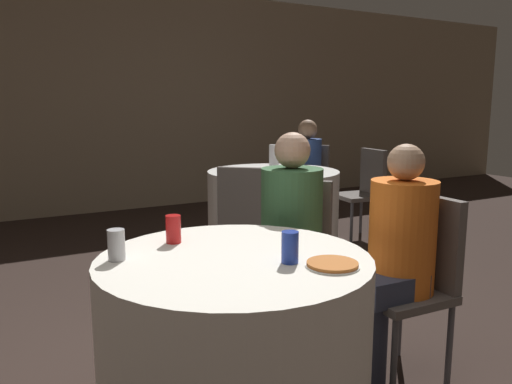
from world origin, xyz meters
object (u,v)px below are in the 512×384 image
(chair_far_northeast, at_px, (310,178))
(soda_can_silver, at_px, (116,245))
(chair_near_northeast, at_px, (295,243))
(person_green_jacket, at_px, (288,239))
(soda_can_red, at_px, (173,229))
(table_near, at_px, (235,344))
(person_orange_shirt, at_px, (389,268))
(pizza_plate_near, at_px, (332,265))
(chair_near_east, at_px, (415,270))
(chair_far_east, at_px, (365,185))
(soda_can_blue, at_px, (290,247))
(chair_far_southwest, at_px, (247,215))
(bottle_far, at_px, (274,158))
(table_far, at_px, (273,210))
(person_blue_shirt, at_px, (305,175))

(chair_far_northeast, height_order, soda_can_silver, chair_far_northeast)
(chair_near_northeast, bearing_deg, person_green_jacket, 90.00)
(person_green_jacket, bearing_deg, soda_can_red, 64.80)
(table_near, height_order, soda_can_red, soda_can_red)
(soda_can_red, bearing_deg, person_orange_shirt, -20.59)
(soda_can_red, bearing_deg, pizza_plate_near, -56.10)
(chair_near_northeast, distance_m, person_orange_shirt, 0.68)
(chair_near_east, height_order, pizza_plate_near, chair_near_east)
(chair_far_east, height_order, soda_can_blue, chair_far_east)
(chair_far_southwest, height_order, bottle_far, bottle_far)
(chair_far_southwest, height_order, soda_can_blue, chair_far_southwest)
(table_far, height_order, chair_far_east, chair_far_east)
(chair_far_northeast, bearing_deg, table_near, 104.57)
(chair_near_east, xyz_separation_m, pizza_plate_near, (-0.69, -0.24, 0.21))
(chair_far_east, relative_size, soda_can_blue, 7.40)
(table_near, height_order, chair_far_northeast, chair_far_northeast)
(chair_near_east, distance_m, soda_can_silver, 1.42)
(person_blue_shirt, relative_size, pizza_plate_near, 5.84)
(table_near, height_order, chair_far_east, chair_far_east)
(soda_can_red, xyz_separation_m, bottle_far, (1.65, 1.91, 0.06))
(soda_can_red, bearing_deg, bottle_far, 49.21)
(soda_can_blue, bearing_deg, soda_can_red, 121.16)
(soda_can_silver, distance_m, soda_can_red, 0.31)
(table_far, height_order, soda_can_red, soda_can_red)
(chair_far_northeast, xyz_separation_m, person_green_jacket, (-1.73, -2.28, 0.06))
(soda_can_red, bearing_deg, chair_far_southwest, 49.85)
(soda_can_silver, bearing_deg, chair_far_northeast, 43.81)
(chair_near_east, xyz_separation_m, person_green_jacket, (-0.36, 0.58, 0.06))
(chair_far_east, relative_size, pizza_plate_near, 4.45)
(table_far, xyz_separation_m, soda_can_blue, (-1.35, -2.38, 0.43))
(chair_far_northeast, distance_m, person_orange_shirt, 3.24)
(soda_can_red, bearing_deg, table_far, 49.24)
(person_orange_shirt, bearing_deg, chair_far_southwest, 1.42)
(chair_far_east, xyz_separation_m, soda_can_red, (-2.65, -1.79, 0.26))
(table_near, distance_m, chair_far_northeast, 3.65)
(soda_can_blue, distance_m, bottle_far, 2.76)
(chair_near_northeast, relative_size, soda_can_blue, 7.40)
(table_far, xyz_separation_m, pizza_plate_near, (-1.23, -2.50, 0.38))
(table_far, bearing_deg, soda_can_red, -130.76)
(person_blue_shirt, relative_size, person_green_jacket, 1.00)
(chair_far_northeast, height_order, person_blue_shirt, person_blue_shirt)
(chair_far_northeast, distance_m, soda_can_silver, 3.81)
(table_near, relative_size, bottle_far, 4.56)
(person_green_jacket, bearing_deg, soda_can_silver, 67.34)
(pizza_plate_near, distance_m, soda_can_blue, 0.17)
(chair_far_northeast, bearing_deg, person_orange_shirt, 115.84)
(chair_far_east, bearing_deg, person_green_jacket, 135.51)
(person_blue_shirt, bearing_deg, chair_far_southwest, 96.82)
(chair_near_east, xyz_separation_m, person_blue_shirt, (1.23, 2.76, 0.05))
(chair_far_east, bearing_deg, pizza_plate_near, 142.99)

